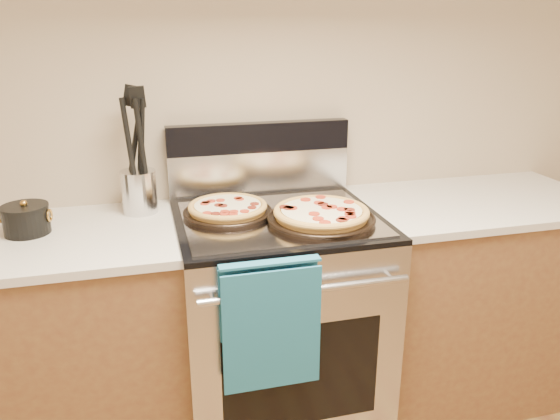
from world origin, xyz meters
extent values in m
plane|color=tan|center=(0.00, 2.00, 1.35)|extent=(4.00, 0.00, 4.00)
cube|color=#B7B7BC|center=(0.00, 1.65, 0.45)|extent=(0.76, 0.68, 0.90)
cube|color=black|center=(0.00, 1.31, 0.45)|extent=(0.56, 0.01, 0.40)
cube|color=black|center=(0.00, 1.65, 0.91)|extent=(0.76, 0.68, 0.02)
cube|color=silver|center=(0.00, 1.96, 1.01)|extent=(0.76, 0.06, 0.18)
cube|color=black|center=(0.00, 1.96, 1.16)|extent=(0.76, 0.06, 0.12)
cylinder|color=silver|center=(0.00, 1.27, 0.80)|extent=(0.70, 0.03, 0.03)
cube|color=gray|center=(0.00, 1.62, 0.92)|extent=(0.70, 0.55, 0.01)
cube|color=brown|center=(-0.88, 1.68, 0.44)|extent=(1.00, 0.62, 0.88)
cube|color=beige|center=(-0.88, 1.68, 0.90)|extent=(1.02, 0.64, 0.03)
cube|color=brown|center=(0.88, 1.68, 0.44)|extent=(1.00, 0.62, 0.88)
cube|color=beige|center=(0.88, 1.68, 0.90)|extent=(1.02, 0.64, 0.03)
cylinder|color=silver|center=(-0.50, 1.86, 0.99)|extent=(0.18, 0.18, 0.17)
cylinder|color=black|center=(-0.88, 1.73, 0.96)|extent=(0.18, 0.18, 0.09)
camera|label=1|loc=(-0.48, -0.21, 1.61)|focal=35.00mm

